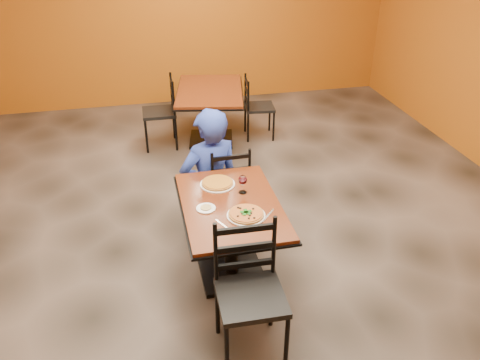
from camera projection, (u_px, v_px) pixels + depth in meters
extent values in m
cube|color=black|center=(221.00, 241.00, 4.83)|extent=(7.00, 8.00, 0.01)
cube|color=#A35612|center=(171.00, 8.00, 7.47)|extent=(7.00, 0.01, 3.00)
cube|color=maroon|center=(231.00, 205.00, 4.04)|extent=(0.80, 1.20, 0.03)
cube|color=black|center=(231.00, 208.00, 4.05)|extent=(0.83, 1.23, 0.02)
cylinder|color=black|center=(231.00, 241.00, 4.22)|extent=(0.12, 0.12, 0.66)
cube|color=black|center=(232.00, 272.00, 4.40)|extent=(0.55, 0.55, 0.04)
cube|color=maroon|center=(210.00, 91.00, 6.49)|extent=(1.08, 1.42, 0.03)
cube|color=black|center=(210.00, 92.00, 6.51)|extent=(1.11, 1.45, 0.02)
cylinder|color=black|center=(211.00, 116.00, 6.67)|extent=(0.13, 0.13, 0.66)
cube|color=black|center=(211.00, 139.00, 6.85)|extent=(0.69, 0.69, 0.04)
imported|color=navy|center=(210.00, 170.00, 4.77)|extent=(0.71, 0.56, 1.28)
cylinder|color=white|center=(246.00, 215.00, 3.88)|extent=(0.31, 0.31, 0.01)
cylinder|color=maroon|center=(246.00, 214.00, 3.87)|extent=(0.28, 0.28, 0.02)
cylinder|color=white|center=(218.00, 184.00, 4.30)|extent=(0.31, 0.31, 0.01)
cylinder|color=gold|center=(217.00, 183.00, 4.30)|extent=(0.28, 0.28, 0.02)
cylinder|color=white|center=(206.00, 208.00, 3.97)|extent=(0.16, 0.16, 0.01)
cylinder|color=tan|center=(206.00, 207.00, 3.96)|extent=(0.09, 0.09, 0.01)
cube|color=silver|center=(223.00, 225.00, 3.77)|extent=(0.10, 0.18, 0.00)
cube|color=silver|center=(268.00, 215.00, 3.88)|extent=(0.15, 0.17, 0.00)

